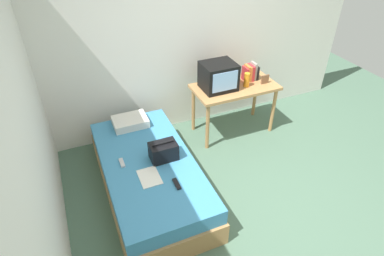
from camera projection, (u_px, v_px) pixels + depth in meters
The scene contains 14 objects.
ground_plane at pixel (256, 211), 3.59m from camera, with size 8.00×8.00×0.00m, color #4C6B56.
wall_back at pixel (187, 39), 4.34m from camera, with size 5.20×0.10×2.60m, color silver.
wall_left at pixel (26, 175), 2.20m from camera, with size 0.10×4.10×2.60m, color silver.
bed at pixel (150, 176), 3.72m from camera, with size 1.00×2.00×0.46m.
desk at pixel (235, 92), 4.48m from camera, with size 1.16×0.60×0.74m.
tv at pixel (218, 76), 4.26m from camera, with size 0.44×0.39×0.36m.
water_bottle at pixel (247, 80), 4.36m from camera, with size 0.08×0.08×0.19m, color orange.
book_row at pixel (250, 72), 4.52m from camera, with size 0.20×0.16×0.25m.
picture_frame at pixel (265, 79), 4.45m from camera, with size 0.11×0.02×0.13m, color brown.
pillow at pixel (130, 122), 4.12m from camera, with size 0.43×0.32×0.10m, color silver.
handbag at pixel (163, 151), 3.56m from camera, with size 0.30×0.20×0.22m.
magazine at pixel (149, 177), 3.37m from camera, with size 0.21×0.29×0.01m, color white.
remote_dark at pixel (177, 184), 3.28m from camera, with size 0.04×0.16×0.02m, color black.
remote_silver at pixel (122, 163), 3.54m from camera, with size 0.04×0.14×0.02m, color #B7B7BC.
Camera 1 is at (-1.59, -1.92, 2.84)m, focal length 30.25 mm.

